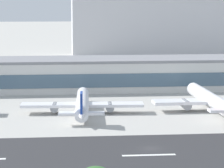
{
  "coord_description": "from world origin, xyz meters",
  "views": [
    {
      "loc": [
        -21.43,
        -130.34,
        34.91
      ],
      "look_at": [
        -4.92,
        43.42,
        8.75
      ],
      "focal_mm": 93.88,
      "sensor_mm": 36.0,
      "label": 1
    }
  ],
  "objects": [
    {
      "name": "runway_strip",
      "position": [
        0.0,
        -5.74,
        0.04
      ],
      "size": [
        800.0,
        37.64,
        0.08
      ],
      "primitive_type": "cube",
      "color": "#2D2D30",
      "rests_on": "ground_plane"
    },
    {
      "name": "distant_hotel_block",
      "position": [
        37.56,
        212.73,
        23.41
      ],
      "size": [
        99.7,
        27.68,
        46.81
      ],
      "primitive_type": "cube",
      "color": "#BCBCC1",
      "rests_on": "ground_plane"
    },
    {
      "name": "ground_plane",
      "position": [
        0.0,
        0.0,
        0.0
      ],
      "size": [
        1400.0,
        1400.0,
        0.0
      ],
      "primitive_type": "plane",
      "color": "#B2AFA8"
    },
    {
      "name": "runway_centreline_dash_4",
      "position": [
        -1.37,
        -5.74,
        0.09
      ],
      "size": [
        12.0,
        1.2,
        0.01
      ],
      "primitive_type": "cube",
      "color": "white",
      "rests_on": "runway_strip"
    },
    {
      "name": "airliner_navy_tail_gate_1",
      "position": [
        -14.0,
        42.22,
        2.9
      ],
      "size": [
        37.18,
        43.61,
        9.1
      ],
      "rotation": [
        0.0,
        0.0,
        1.51
      ],
      "color": "white",
      "rests_on": "ground_plane"
    },
    {
      "name": "airliner_red_tail_gate_2",
      "position": [
        25.91,
        42.61,
        3.25
      ],
      "size": [
        36.38,
        48.79,
        10.18
      ],
      "rotation": [
        0.0,
        0.0,
        1.59
      ],
      "color": "white",
      "rests_on": "ground_plane"
    },
    {
      "name": "terminal_building",
      "position": [
        5.02,
        88.43,
        5.95
      ],
      "size": [
        175.21,
        22.92,
        11.89
      ],
      "color": "silver",
      "rests_on": "ground_plane"
    }
  ]
}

